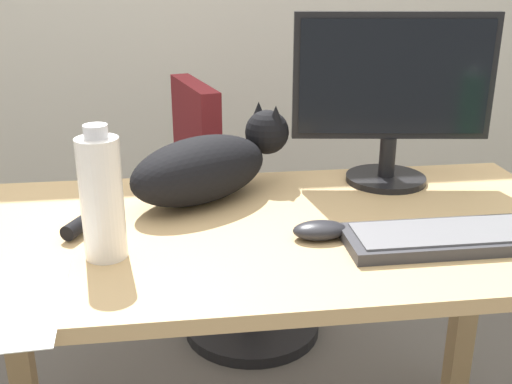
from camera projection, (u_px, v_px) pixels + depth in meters
name	position (u px, v px, depth m)	size (l,w,h in m)	color
desk	(267.00, 273.00, 1.34)	(1.37, 0.69, 0.74)	tan
office_chair	(238.00, 233.00, 2.09)	(0.49, 0.48, 0.91)	black
monitor	(392.00, 93.00, 1.48)	(0.48, 0.20, 0.41)	black
keyboard	(455.00, 237.00, 1.21)	(0.44, 0.15, 0.03)	#333338
cat	(208.00, 165.00, 1.42)	(0.52, 0.39, 0.20)	black
computer_mouse	(320.00, 230.00, 1.23)	(0.11, 0.06, 0.04)	#232328
water_bottle	(102.00, 197.00, 1.12)	(0.08, 0.08, 0.25)	silver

